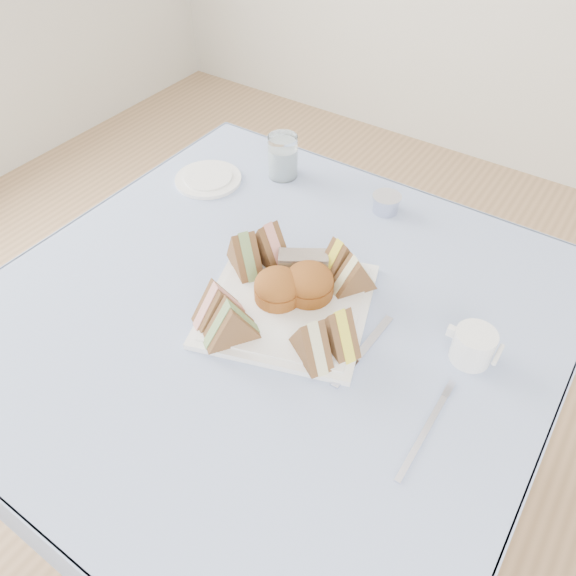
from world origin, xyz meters
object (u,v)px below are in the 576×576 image
Objects in this scene: serving_plate at (288,305)px; water_glass at (283,157)px; creamer_jug at (473,346)px; table at (272,419)px.

water_glass is at bearing 107.40° from serving_plate.
serving_plate is 4.19× the size of creamer_jug.
serving_plate is 0.45m from water_glass.
creamer_jug is (0.32, 0.08, 0.02)m from serving_plate.
water_glass is at bearing 152.97° from creamer_jug.
serving_plate is 0.33m from creamer_jug.
creamer_jug is at bearing 15.61° from table.
table is at bearing -58.93° from water_glass.
table is 12.83× the size of creamer_jug.
creamer_jug is at bearing -25.92° from water_glass.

